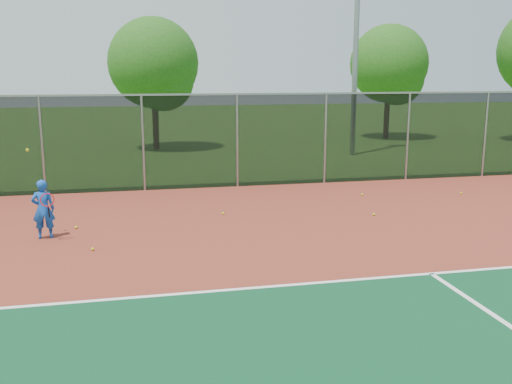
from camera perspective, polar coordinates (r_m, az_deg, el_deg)
ground at (r=7.88m, az=14.90°, el=-16.49°), size 120.00×120.00×0.00m
court_apron at (r=9.51m, az=9.35°, el=-11.06°), size 30.00×20.00×0.02m
fence_back at (r=18.54m, az=-1.89°, el=5.26°), size 30.00×0.06×3.03m
tennis_player at (r=13.62m, az=-20.50°, el=-1.59°), size 0.59×0.59×2.04m
practice_ball_0 at (r=14.34m, az=-17.54°, el=-3.39°), size 0.07×0.07×0.07m
practice_ball_1 at (r=15.04m, az=-3.30°, el=-2.15°), size 0.07×0.07×0.07m
practice_ball_3 at (r=15.23m, az=11.71°, el=-2.20°), size 0.07×0.07×0.07m
practice_ball_4 at (r=12.50m, az=-16.03°, el=-5.51°), size 0.07×0.07×0.07m
practice_ball_5 at (r=17.63m, az=10.56°, el=-0.25°), size 0.07×0.07×0.07m
practice_ball_6 at (r=18.64m, az=19.83°, el=-0.10°), size 0.07×0.07×0.07m
floodlight_n at (r=26.38m, az=10.09°, el=18.08°), size 0.90×0.40×11.72m
tree_back_left at (r=28.07m, az=-9.99°, el=12.20°), size 4.28×4.28×6.29m
tree_back_mid at (r=33.31m, az=13.35°, el=12.04°), size 4.32×4.32×6.34m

